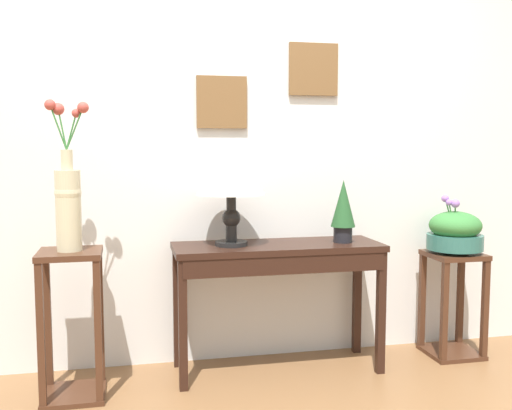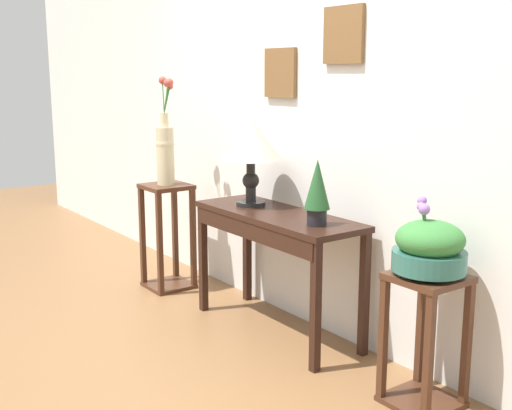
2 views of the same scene
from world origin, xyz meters
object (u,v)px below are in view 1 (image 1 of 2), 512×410
table_lamp (231,176)px  flower_vase_tall_left (68,198)px  pedestal_stand_left (72,325)px  potted_plant_on_console (343,209)px  planter_bowl_wide_right (455,232)px  pedestal_stand_right (453,304)px  console_table (279,263)px

table_lamp → flower_vase_tall_left: size_ratio=0.71×
pedestal_stand_left → flower_vase_tall_left: 0.66m
potted_plant_on_console → planter_bowl_wide_right: 0.76m
table_lamp → potted_plant_on_console: table_lamp is taller
pedestal_stand_right → flower_vase_tall_left: bearing=-176.4°
flower_vase_tall_left → pedestal_stand_right: size_ratio=1.17×
potted_plant_on_console → pedestal_stand_left: bearing=-175.8°
table_lamp → pedestal_stand_left: (-0.86, -0.14, -0.75)m
pedestal_stand_left → pedestal_stand_right: (2.25, 0.14, -0.06)m
console_table → table_lamp: 0.57m
console_table → planter_bowl_wide_right: 1.13m
console_table → potted_plant_on_console: potted_plant_on_console is taller
table_lamp → planter_bowl_wide_right: table_lamp is taller
pedestal_stand_left → pedestal_stand_right: 2.25m
table_lamp → pedestal_stand_left: size_ratio=0.70×
console_table → pedestal_stand_left: pedestal_stand_left is taller
flower_vase_tall_left → planter_bowl_wide_right: (2.25, 0.14, -0.26)m
pedestal_stand_left → pedestal_stand_right: size_ratio=1.19×
flower_vase_tall_left → pedestal_stand_right: 2.36m
console_table → pedestal_stand_left: (-1.12, -0.11, -0.25)m
pedestal_stand_right → pedestal_stand_left: bearing=-176.4°
pedestal_stand_left → planter_bowl_wide_right: bearing=3.6°
table_lamp → pedestal_stand_right: bearing=0.3°
pedestal_stand_left → pedestal_stand_right: pedestal_stand_left is taller
pedestal_stand_left → flower_vase_tall_left: size_ratio=1.01×
pedestal_stand_right → planter_bowl_wide_right: planter_bowl_wide_right is taller
table_lamp → planter_bowl_wide_right: (1.39, 0.01, -0.36)m
planter_bowl_wide_right → console_table: bearing=-178.4°
table_lamp → potted_plant_on_console: (0.65, -0.03, -0.20)m
console_table → pedestal_stand_left: 1.16m
console_table → table_lamp: (-0.27, 0.02, 0.50)m
console_table → potted_plant_on_console: size_ratio=3.28×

